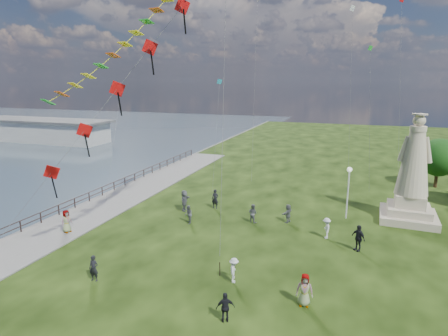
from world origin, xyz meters
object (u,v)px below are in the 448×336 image
at_px(person_0, 94,268).
at_px(person_11, 288,213).
at_px(statue, 412,181).
at_px(person_7, 253,213).
at_px(person_4, 305,290).
at_px(person_6, 215,199).
at_px(lamppost, 349,182).
at_px(person_9, 358,238).
at_px(person_3, 225,307).
at_px(person_5, 185,200).
at_px(person_2, 234,270).
at_px(person_1, 188,215).
at_px(person_10, 67,222).
at_px(person_8, 326,228).
at_px(pier_pavilion, 41,130).

height_order(person_0, person_11, person_0).
height_order(statue, person_7, statue).
distance_m(person_0, person_4, 12.13).
height_order(statue, person_6, statue).
height_order(lamppost, person_9, lamppost).
bearing_deg(person_9, person_3, -78.53).
distance_m(lamppost, person_5, 14.39).
distance_m(person_0, person_11, 16.03).
bearing_deg(person_2, person_6, 10.99).
distance_m(person_1, person_9, 13.24).
relative_size(person_0, person_10, 0.89).
xyz_separation_m(person_0, person_8, (12.40, 10.88, 0.00)).
bearing_deg(person_6, person_9, -20.98).
height_order(person_7, person_10, person_10).
relative_size(statue, lamppost, 1.99).
distance_m(pier_pavilion, person_0, 62.07).
xyz_separation_m(person_7, person_8, (6.05, -1.30, 0.01)).
height_order(person_2, person_9, person_9).
bearing_deg(person_2, person_10, 65.28).
bearing_deg(pier_pavilion, person_2, -36.35).
bearing_deg(person_11, person_8, 72.92).
height_order(person_0, person_3, person_0).
relative_size(lamppost, person_8, 2.83).
bearing_deg(person_5, person_3, -156.31).
relative_size(pier_pavilion, person_1, 19.50).
bearing_deg(statue, person_1, -155.56).
bearing_deg(person_1, lamppost, 84.96).
bearing_deg(lamppost, person_8, -104.72).
distance_m(person_7, person_10, 14.71).
bearing_deg(person_0, person_9, 26.42).
bearing_deg(person_3, person_4, -169.18).
distance_m(person_2, person_9, 9.68).
bearing_deg(person_8, person_11, -138.94).
relative_size(statue, person_1, 5.84).
bearing_deg(person_10, person_5, -25.71).
xyz_separation_m(statue, person_4, (-6.62, -15.44, -2.50)).
xyz_separation_m(person_7, person_9, (8.28, -2.71, 0.15)).
bearing_deg(person_7, person_1, 42.30).
bearing_deg(person_10, person_1, -44.45).
bearing_deg(person_1, person_9, 57.52).
bearing_deg(person_4, person_7, 110.08).
bearing_deg(statue, person_2, -124.15).
xyz_separation_m(person_5, person_7, (6.60, -0.75, -0.17)).
height_order(person_8, person_9, person_9).
distance_m(lamppost, person_1, 13.70).
bearing_deg(person_0, person_4, 1.13).
bearing_deg(lamppost, person_11, -150.74).
bearing_deg(pier_pavilion, statue, -21.20).
relative_size(pier_pavilion, person_2, 19.86).
relative_size(statue, person_10, 5.05).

